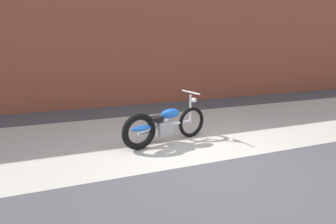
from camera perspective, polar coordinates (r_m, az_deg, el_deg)
ground_plane at (r=4.71m, az=9.17°, el=-10.83°), size 80.00×80.00×0.00m
sidewalk_slab at (r=6.18m, az=1.27°, el=-4.41°), size 36.00×3.50×0.01m
brick_building_wall at (r=9.17m, az=-6.91°, el=18.54°), size 36.00×0.50×5.35m
motorcycle_blue at (r=5.34m, az=-1.63°, el=-3.00°), size 1.97×0.74×1.03m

